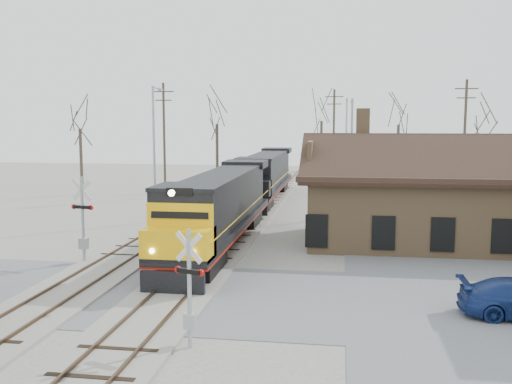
% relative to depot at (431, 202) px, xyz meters
% --- Properties ---
extents(ground, '(140.00, 140.00, 0.00)m').
position_rel_depot_xyz_m(ground, '(-11.99, -12.00, -2.41)').
color(ground, '#A8A398').
rests_on(ground, ground).
extents(road, '(60.00, 9.00, 0.03)m').
position_rel_depot_xyz_m(road, '(-11.99, -12.00, -2.39)').
color(road, slate).
rests_on(road, ground).
extents(track_main, '(3.40, 90.00, 0.24)m').
position_rel_depot_xyz_m(track_main, '(-11.99, 3.00, -2.34)').
color(track_main, '#A8A398').
rests_on(track_main, ground).
extents(track_siding, '(3.40, 90.00, 0.24)m').
position_rel_depot_xyz_m(track_siding, '(-16.49, 3.00, -2.34)').
color(track_siding, '#A8A398').
rests_on(track_siding, ground).
extents(depot, '(15.20, 9.31, 7.90)m').
position_rel_depot_xyz_m(depot, '(0.00, 0.00, 0.00)').
color(depot, '#93704C').
rests_on(depot, ground).
extents(locomotive_lead, '(2.91, 19.52, 4.33)m').
position_rel_depot_xyz_m(locomotive_lead, '(-11.99, -3.04, -0.13)').
color(locomotive_lead, black).
rests_on(locomotive_lead, ground).
extents(locomotive_trailing, '(2.91, 19.52, 4.10)m').
position_rel_depot_xyz_m(locomotive_trailing, '(-11.99, 16.76, -0.13)').
color(locomotive_trailing, black).
rests_on(locomotive_trailing, ground).
extents(crossbuck_near, '(1.04, 0.45, 3.79)m').
position_rel_depot_xyz_m(crossbuck_near, '(-9.87, -17.27, -0.61)').
color(crossbuck_near, '#A5A8AD').
rests_on(crossbuck_near, ground).
extents(crossbuck_far, '(1.24, 0.33, 4.38)m').
position_rel_depot_xyz_m(crossbuck_far, '(-18.04, -7.47, -0.37)').
color(crossbuck_far, '#A5A8AD').
rests_on(crossbuck_far, ground).
extents(streetlight_a, '(0.25, 2.04, 9.57)m').
position_rel_depot_xyz_m(streetlight_a, '(-18.29, 4.63, 2.92)').
color(streetlight_a, '#A5A8AD').
rests_on(streetlight_a, ground).
extents(streetlight_b, '(0.25, 2.04, 8.81)m').
position_rel_depot_xyz_m(streetlight_b, '(-4.52, 9.18, 2.53)').
color(streetlight_b, '#A5A8AD').
rests_on(streetlight_b, ground).
extents(streetlight_c, '(0.25, 2.04, 9.45)m').
position_rel_depot_xyz_m(streetlight_c, '(-4.81, 23.91, 2.86)').
color(streetlight_c, '#A5A8AD').
rests_on(streetlight_c, ground).
extents(utility_pole_a, '(2.00, 0.24, 10.67)m').
position_rel_depot_xyz_m(utility_pole_a, '(-21.73, 17.67, 3.16)').
color(utility_pole_a, '#382D23').
rests_on(utility_pole_a, ground).
extents(utility_pole_b, '(2.00, 0.24, 10.62)m').
position_rel_depot_xyz_m(utility_pole_b, '(-6.14, 30.00, 3.14)').
color(utility_pole_b, '#382D23').
rests_on(utility_pole_b, ground).
extents(utility_pole_c, '(2.00, 0.24, 10.76)m').
position_rel_depot_xyz_m(utility_pole_c, '(5.46, 18.55, 3.21)').
color(utility_pole_c, '#382D23').
rests_on(utility_pole_c, ground).
extents(tree_a, '(4.29, 4.29, 10.51)m').
position_rel_depot_xyz_m(tree_a, '(-30.32, 18.19, 5.08)').
color(tree_a, '#382D23').
rests_on(tree_a, ground).
extents(tree_b, '(4.57, 4.57, 11.20)m').
position_rel_depot_xyz_m(tree_b, '(-18.45, 25.78, 5.57)').
color(tree_b, '#382D23').
rests_on(tree_b, ground).
extents(tree_c, '(4.80, 4.80, 11.75)m').
position_rel_depot_xyz_m(tree_c, '(-7.73, 36.28, 5.97)').
color(tree_c, '#382D23').
rests_on(tree_c, ground).
extents(tree_d, '(4.51, 4.51, 11.05)m').
position_rel_depot_xyz_m(tree_d, '(1.03, 31.90, 5.46)').
color(tree_d, '#382D23').
rests_on(tree_d, ground).
extents(tree_e, '(3.94, 3.94, 9.65)m').
position_rel_depot_xyz_m(tree_e, '(8.65, 25.29, 4.46)').
color(tree_e, '#382D23').
rests_on(tree_e, ground).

